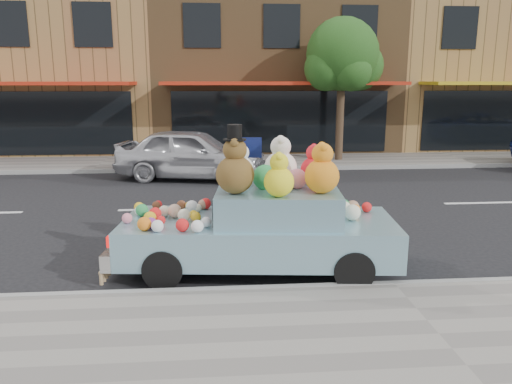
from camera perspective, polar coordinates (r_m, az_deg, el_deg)
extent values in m
plane|color=black|center=(12.29, 7.56, -1.64)|extent=(120.00, 120.00, 0.00)
cube|color=gray|center=(6.46, 20.13, -15.41)|extent=(60.00, 3.00, 0.12)
cube|color=gray|center=(18.56, 3.38, 3.50)|extent=(60.00, 3.00, 0.12)
cube|color=gray|center=(7.71, 15.47, -10.34)|extent=(60.00, 0.12, 0.13)
cube|color=gray|center=(17.09, 4.08, 2.71)|extent=(60.00, 0.12, 0.13)
cube|color=olive|center=(24.78, -22.69, 12.86)|extent=(10.00, 8.00, 7.00)
cube|color=black|center=(21.04, -25.52, 7.06)|extent=(8.50, 0.06, 2.40)
cube|color=#B32410|center=(20.16, -26.81, 11.03)|extent=(9.00, 1.80, 0.12)
cube|color=black|center=(21.07, -26.48, 16.82)|extent=(1.40, 0.06, 1.60)
cube|color=black|center=(20.21, -18.17, 17.72)|extent=(1.40, 0.06, 1.60)
cube|color=brown|center=(23.78, 1.61, 13.85)|extent=(10.00, 8.00, 7.00)
cube|color=black|center=(19.85, 2.84, 8.00)|extent=(8.50, 0.06, 2.40)
cube|color=#B32410|center=(18.91, 3.24, 12.31)|extent=(9.00, 1.80, 0.12)
cube|color=black|center=(19.72, -6.19, 18.39)|extent=(1.40, 0.06, 1.60)
cube|color=black|center=(19.88, 2.95, 18.39)|extent=(1.40, 0.06, 1.60)
cube|color=black|center=(20.49, 11.73, 17.99)|extent=(1.40, 0.06, 1.60)
cube|color=olive|center=(26.78, 23.97, 12.66)|extent=(10.00, 8.00, 7.00)
cube|color=black|center=(21.92, 22.29, 16.98)|extent=(1.40, 0.06, 1.60)
cylinder|color=#38281C|center=(18.76, 9.57, 8.18)|extent=(0.28, 0.28, 3.20)
sphere|color=#1E4112|center=(18.73, 9.83, 15.27)|extent=(2.60, 2.60, 2.60)
sphere|color=#1E4112|center=(19.18, 11.65, 13.94)|extent=(1.80, 1.80, 1.80)
sphere|color=#1E4112|center=(18.38, 8.07, 13.82)|extent=(1.60, 1.60, 1.60)
sphere|color=#1E4112|center=(18.18, 10.87, 13.42)|extent=(1.40, 1.40, 1.40)
sphere|color=#1E4112|center=(19.23, 8.45, 14.35)|extent=(1.60, 1.60, 1.60)
imported|color=silver|center=(15.57, -7.34, 4.36)|extent=(4.92, 2.80, 1.58)
cylinder|color=black|center=(7.51, 11.11, -8.79)|extent=(0.62, 0.26, 0.60)
cylinder|color=black|center=(8.96, 9.40, -5.16)|extent=(0.62, 0.26, 0.60)
cylinder|color=black|center=(7.54, -10.58, -8.67)|extent=(0.62, 0.26, 0.60)
cylinder|color=black|center=(8.99, -8.62, -5.07)|extent=(0.62, 0.26, 0.60)
cube|color=#7EABBC|center=(8.04, 0.31, -5.19)|extent=(4.45, 2.11, 0.60)
cube|color=#7EABBC|center=(7.90, 2.50, -1.39)|extent=(2.04, 1.68, 0.50)
cube|color=silver|center=(8.42, -15.07, -5.90)|extent=(0.33, 1.79, 0.26)
cube|color=red|center=(7.69, -16.22, -5.25)|extent=(0.09, 0.28, 0.16)
cube|color=red|center=(8.94, -13.70, -2.59)|extent=(0.09, 0.28, 0.16)
cube|color=black|center=(7.93, -4.39, -1.36)|extent=(0.17, 1.30, 0.40)
sphere|color=#563C18|center=(7.45, -2.40, 2.00)|extent=(0.58, 0.58, 0.58)
sphere|color=#563C18|center=(7.39, -2.43, 4.84)|extent=(0.36, 0.36, 0.36)
sphere|color=#563C18|center=(7.25, -2.40, 5.62)|extent=(0.14, 0.14, 0.14)
sphere|color=#563C18|center=(7.50, -2.48, 5.85)|extent=(0.14, 0.14, 0.14)
cylinder|color=black|center=(7.37, -2.44, 6.02)|extent=(0.34, 0.34, 0.02)
cylinder|color=black|center=(7.36, -2.45, 6.87)|extent=(0.22, 0.22, 0.22)
sphere|color=#F3DEC1|center=(8.13, 2.82, 2.77)|extent=(0.54, 0.54, 0.54)
sphere|color=#F3DEC1|center=(8.08, 2.85, 5.20)|extent=(0.34, 0.34, 0.34)
sphere|color=#F3DEC1|center=(7.95, 2.97, 5.86)|extent=(0.13, 0.13, 0.13)
sphere|color=#F3DEC1|center=(8.18, 2.75, 6.06)|extent=(0.13, 0.13, 0.13)
sphere|color=orange|center=(7.54, 7.54, 1.82)|extent=(0.52, 0.52, 0.52)
sphere|color=orange|center=(7.48, 7.61, 4.35)|extent=(0.32, 0.32, 0.32)
sphere|color=orange|center=(7.36, 7.82, 5.03)|extent=(0.12, 0.12, 0.12)
sphere|color=orange|center=(7.58, 7.45, 5.26)|extent=(0.12, 0.12, 0.12)
sphere|color=red|center=(8.22, 6.64, 2.47)|extent=(0.45, 0.45, 0.45)
sphere|color=red|center=(8.18, 6.69, 4.45)|extent=(0.28, 0.28, 0.28)
sphere|color=red|center=(8.07, 6.84, 4.98)|extent=(0.11, 0.11, 0.11)
sphere|color=red|center=(8.26, 6.58, 5.17)|extent=(0.11, 0.11, 0.11)
sphere|color=white|center=(8.24, -1.73, 2.57)|extent=(0.44, 0.44, 0.44)
sphere|color=white|center=(8.20, -1.74, 4.53)|extent=(0.27, 0.27, 0.27)
sphere|color=white|center=(8.09, -1.71, 5.06)|extent=(0.10, 0.10, 0.10)
sphere|color=white|center=(8.28, -1.78, 5.23)|extent=(0.10, 0.10, 0.10)
sphere|color=yellow|center=(7.25, 2.64, 1.17)|extent=(0.45, 0.45, 0.45)
sphere|color=yellow|center=(7.20, 2.66, 3.41)|extent=(0.28, 0.28, 0.28)
sphere|color=yellow|center=(7.09, 2.77, 3.99)|extent=(0.10, 0.10, 0.10)
sphere|color=yellow|center=(7.28, 2.57, 4.22)|extent=(0.10, 0.10, 0.10)
sphere|color=#248541|center=(7.80, 1.06, 1.68)|extent=(0.40, 0.40, 0.40)
sphere|color=#DB6D81|center=(7.87, 4.70, 1.52)|extent=(0.32, 0.32, 0.32)
sphere|color=red|center=(7.77, -10.82, -3.21)|extent=(0.14, 0.14, 0.14)
sphere|color=#248541|center=(8.32, -12.91, -2.03)|extent=(0.20, 0.20, 0.20)
sphere|color=#5E2F1B|center=(8.71, -11.32, -1.51)|extent=(0.14, 0.14, 0.14)
sphere|color=orange|center=(7.52, -12.65, -3.57)|extent=(0.21, 0.21, 0.21)
sphere|color=red|center=(7.37, -8.42, -3.76)|extent=(0.20, 0.20, 0.20)
sphere|color=#752A83|center=(7.61, -11.90, -3.49)|extent=(0.17, 0.17, 0.17)
sphere|color=gold|center=(8.06, -7.16, -2.54)|extent=(0.13, 0.13, 0.13)
sphere|color=beige|center=(8.22, -10.44, -2.16)|extent=(0.18, 0.18, 0.18)
sphere|color=white|center=(8.42, -13.24, -2.08)|extent=(0.15, 0.15, 0.15)
sphere|color=red|center=(8.06, -11.45, -2.44)|extent=(0.20, 0.20, 0.20)
sphere|color=gold|center=(7.84, -12.02, -2.91)|extent=(0.20, 0.20, 0.20)
sphere|color=white|center=(7.41, -11.20, -3.84)|extent=(0.18, 0.18, 0.18)
sphere|color=red|center=(8.78, -11.12, -1.40)|extent=(0.14, 0.14, 0.14)
sphere|color=#5E2F1B|center=(8.62, -8.53, -1.47)|extent=(0.16, 0.16, 0.16)
sphere|color=red|center=(8.42, -7.23, -1.89)|extent=(0.13, 0.13, 0.13)
sphere|color=white|center=(7.54, -5.73, -3.45)|extent=(0.16, 0.16, 0.16)
sphere|color=#DB6D81|center=(7.97, -14.51, -2.92)|extent=(0.16, 0.16, 0.16)
sphere|color=#996C54|center=(8.60, -6.08, -1.41)|extent=(0.17, 0.17, 0.17)
sphere|color=white|center=(8.42, -7.34, -1.64)|extent=(0.20, 0.20, 0.20)
sphere|color=gold|center=(8.58, -13.21, -1.70)|extent=(0.17, 0.17, 0.17)
sphere|color=gold|center=(7.83, -6.91, -2.85)|extent=(0.17, 0.17, 0.17)
sphere|color=#996C54|center=(7.84, -7.01, -2.96)|extent=(0.14, 0.14, 0.14)
sphere|color=red|center=(8.61, -5.78, -1.32)|extent=(0.19, 0.19, 0.19)
sphere|color=white|center=(7.30, -6.72, -3.92)|extent=(0.19, 0.19, 0.19)
sphere|color=gold|center=(8.60, -7.64, -1.56)|extent=(0.14, 0.14, 0.14)
sphere|color=beige|center=(7.88, -8.22, -2.65)|extent=(0.20, 0.20, 0.20)
sphere|color=beige|center=(8.42, -6.71, -1.83)|extent=(0.14, 0.14, 0.14)
sphere|color=#D8A88C|center=(8.10, -9.28, -2.13)|extent=(0.22, 0.22, 0.22)
sphere|color=#752A83|center=(8.91, -14.09, -3.33)|extent=(0.18, 0.18, 0.18)
sphere|color=gold|center=(8.60, -14.66, -4.01)|extent=(0.16, 0.16, 0.16)
sphere|color=orange|center=(8.37, -15.11, -4.51)|extent=(0.16, 0.16, 0.16)
sphere|color=red|center=(9.07, -13.82, -3.05)|extent=(0.18, 0.18, 0.18)
sphere|color=#248541|center=(8.28, -15.30, -4.62)|extent=(0.18, 0.18, 0.18)
sphere|color=beige|center=(8.12, -15.64, -5.02)|extent=(0.17, 0.17, 0.17)
sphere|color=#248541|center=(8.95, -14.03, -3.33)|extent=(0.16, 0.16, 0.16)
sphere|color=#996C54|center=(8.41, 10.98, -1.71)|extent=(0.22, 0.22, 0.22)
sphere|color=beige|center=(8.26, 10.01, -1.86)|extent=(0.24, 0.24, 0.24)
sphere|color=red|center=(8.57, 12.54, -1.70)|extent=(0.17, 0.17, 0.17)
sphere|color=#248541|center=(8.37, 9.90, -1.64)|extent=(0.25, 0.25, 0.25)
sphere|color=orange|center=(8.37, 11.22, -1.94)|extent=(0.18, 0.18, 0.18)
sphere|color=beige|center=(8.01, 10.98, -2.32)|extent=(0.26, 0.26, 0.26)
cylinder|color=#997A54|center=(7.76, -17.26, -9.50)|extent=(0.06, 0.06, 0.17)
sphere|color=#997A54|center=(7.72, -17.31, -8.85)|extent=(0.07, 0.07, 0.07)
cylinder|color=#997A54|center=(7.86, -16.99, -9.18)|extent=(0.06, 0.06, 0.17)
sphere|color=#997A54|center=(7.83, -17.04, -8.53)|extent=(0.07, 0.07, 0.07)
cylinder|color=#997A54|center=(7.97, -16.72, -8.86)|extent=(0.06, 0.06, 0.17)
sphere|color=#997A54|center=(7.94, -16.77, -8.22)|extent=(0.07, 0.07, 0.07)
cylinder|color=#997A54|center=(8.08, -16.46, -8.55)|extent=(0.06, 0.06, 0.17)
sphere|color=#997A54|center=(8.05, -16.51, -7.92)|extent=(0.07, 0.07, 0.07)
cylinder|color=#997A54|center=(8.19, -16.21, -8.24)|extent=(0.06, 0.06, 0.17)
sphere|color=#997A54|center=(8.15, -16.25, -7.62)|extent=(0.07, 0.07, 0.07)
cylinder|color=#997A54|center=(8.30, -15.97, -7.95)|extent=(0.06, 0.06, 0.17)
sphere|color=#997A54|center=(8.26, -16.01, -7.33)|extent=(0.07, 0.07, 0.07)
cylinder|color=#997A54|center=(8.40, -15.73, -7.66)|extent=(0.06, 0.06, 0.17)
sphere|color=#997A54|center=(8.37, -15.77, -7.05)|extent=(0.07, 0.07, 0.07)
cylinder|color=#997A54|center=(8.51, -15.50, -7.38)|extent=(0.06, 0.06, 0.17)
sphere|color=#997A54|center=(8.48, -15.54, -6.78)|extent=(0.07, 0.07, 0.07)
cylinder|color=#997A54|center=(8.62, -15.27, -7.11)|extent=(0.06, 0.06, 0.17)
sphere|color=#997A54|center=(8.59, -15.31, -6.51)|extent=(0.07, 0.07, 0.07)
cylinder|color=#997A54|center=(8.73, -15.05, -6.84)|extent=(0.06, 0.06, 0.17)
sphere|color=#997A54|center=(8.70, -15.09, -6.25)|extent=(0.07, 0.07, 0.07)
cylinder|color=#997A54|center=(8.84, -14.84, -6.58)|extent=(0.06, 0.06, 0.17)
sphere|color=#997A54|center=(8.81, -14.87, -6.00)|extent=(0.07, 0.07, 0.07)
cylinder|color=#997A54|center=(8.95, -14.63, -6.33)|extent=(0.06, 0.06, 0.17)
sphere|color=#997A54|center=(8.92, -14.66, -5.75)|extent=(0.07, 0.07, 0.07)
cylinder|color=#997A54|center=(9.06, -14.43, -6.08)|extent=(0.06, 0.06, 0.17)
sphere|color=#997A54|center=(9.03, -14.46, -5.51)|extent=(0.07, 0.07, 0.07)
cylinder|color=#997A54|center=(9.17, -14.23, -5.84)|extent=(0.06, 0.06, 0.17)
sphere|color=#997A54|center=(9.14, -14.26, -5.28)|extent=(0.07, 0.07, 0.07)
cylinder|color=#997A54|center=(9.29, -14.04, -5.61)|extent=(0.06, 0.06, 0.17)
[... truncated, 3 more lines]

